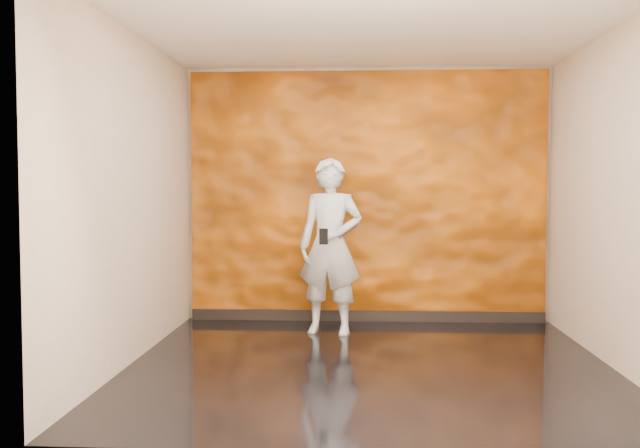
{
  "coord_description": "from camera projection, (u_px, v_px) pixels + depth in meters",
  "views": [
    {
      "loc": [
        -0.08,
        -5.91,
        1.49
      ],
      "look_at": [
        -0.45,
        0.7,
        1.14
      ],
      "focal_mm": 40.0,
      "sensor_mm": 36.0,
      "label": 1
    }
  ],
  "objects": [
    {
      "name": "room",
      "position": [
        369.0,
        197.0,
        5.9
      ],
      "size": [
        4.02,
        4.02,
        2.81
      ],
      "color": "black",
      "rests_on": "ground"
    },
    {
      "name": "feature_wall",
      "position": [
        367.0,
        197.0,
        7.85
      ],
      "size": [
        3.9,
        0.06,
        2.75
      ],
      "primitive_type": "cube",
      "color": "orange",
      "rests_on": "ground"
    },
    {
      "name": "baseboard",
      "position": [
        366.0,
        316.0,
        7.88
      ],
      "size": [
        3.9,
        0.04,
        0.12
      ],
      "primitive_type": "cube",
      "color": "black",
      "rests_on": "ground"
    },
    {
      "name": "man",
      "position": [
        330.0,
        246.0,
        7.19
      ],
      "size": [
        0.72,
        0.55,
        1.78
      ],
      "primitive_type": "imported",
      "rotation": [
        0.0,
        0.0,
        -0.21
      ],
      "color": "#90969E",
      "rests_on": "ground"
    },
    {
      "name": "phone",
      "position": [
        324.0,
        236.0,
        6.92
      ],
      "size": [
        0.09,
        0.03,
        0.16
      ],
      "primitive_type": "cube",
      "rotation": [
        0.0,
        0.0,
        -0.14
      ],
      "color": "black",
      "rests_on": "man"
    }
  ]
}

